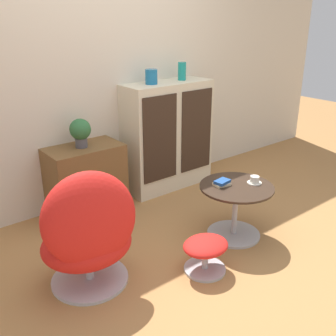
# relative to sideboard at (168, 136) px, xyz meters

# --- Properties ---
(ground_plane) EXTENTS (12.00, 12.00, 0.00)m
(ground_plane) POSITION_rel_sideboard_xyz_m (-0.58, -1.27, -0.56)
(ground_plane) COLOR #A87542
(wall_back) EXTENTS (6.40, 0.06, 2.60)m
(wall_back) POSITION_rel_sideboard_xyz_m (-0.58, 0.21, 0.74)
(wall_back) COLOR beige
(wall_back) RESTS_ON ground_plane
(sideboard) EXTENTS (0.95, 0.37, 1.11)m
(sideboard) POSITION_rel_sideboard_xyz_m (0.00, 0.00, 0.00)
(sideboard) COLOR beige
(sideboard) RESTS_ON ground_plane
(tv_console) EXTENTS (0.67, 0.40, 0.64)m
(tv_console) POSITION_rel_sideboard_xyz_m (-0.96, -0.01, -0.24)
(tv_console) COLOR brown
(tv_console) RESTS_ON ground_plane
(egg_chair) EXTENTS (0.70, 0.66, 0.87)m
(egg_chair) POSITION_rel_sideboard_xyz_m (-1.46, -1.00, -0.15)
(egg_chair) COLOR #B7B7BC
(egg_chair) RESTS_ON ground_plane
(ottoman) EXTENTS (0.34, 0.30, 0.25)m
(ottoman) POSITION_rel_sideboard_xyz_m (-0.74, -1.36, -0.38)
(ottoman) COLOR #B7B7BC
(ottoman) RESTS_ON ground_plane
(coffee_table) EXTENTS (0.60, 0.60, 0.45)m
(coffee_table) POSITION_rel_sideboard_xyz_m (-0.21, -1.16, -0.28)
(coffee_table) COLOR #B7B7BC
(coffee_table) RESTS_ON ground_plane
(vase_leftmost) EXTENTS (0.12, 0.12, 0.14)m
(vase_leftmost) POSITION_rel_sideboard_xyz_m (-0.20, 0.00, 0.62)
(vase_leftmost) COLOR #196699
(vase_leftmost) RESTS_ON sideboard
(vase_inner_left) EXTENTS (0.08, 0.08, 0.18)m
(vase_inner_left) POSITION_rel_sideboard_xyz_m (0.19, 0.00, 0.64)
(vase_inner_left) COLOR teal
(vase_inner_left) RESTS_ON sideboard
(potted_plant) EXTENTS (0.19, 0.19, 0.26)m
(potted_plant) POSITION_rel_sideboard_xyz_m (-0.98, -0.01, 0.23)
(potted_plant) COLOR #4C4C51
(potted_plant) RESTS_ON tv_console
(teacup) EXTENTS (0.12, 0.12, 0.06)m
(teacup) POSITION_rel_sideboard_xyz_m (-0.06, -1.21, -0.08)
(teacup) COLOR silver
(teacup) RESTS_ON coffee_table
(book_stack) EXTENTS (0.14, 0.11, 0.05)m
(book_stack) POSITION_rel_sideboard_xyz_m (-0.30, -1.08, -0.08)
(book_stack) COLOR beige
(book_stack) RESTS_ON coffee_table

